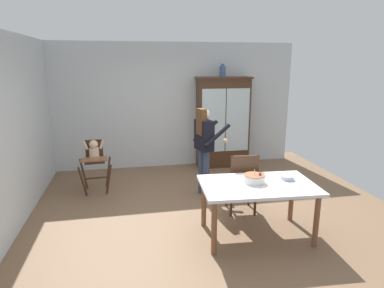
# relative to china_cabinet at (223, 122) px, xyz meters

# --- Properties ---
(ground_plane) EXTENTS (6.24, 6.24, 0.00)m
(ground_plane) POSITION_rel_china_cabinet_xyz_m (-1.01, -2.37, -0.99)
(ground_plane) COLOR brown
(wall_back) EXTENTS (5.32, 0.06, 2.70)m
(wall_back) POSITION_rel_china_cabinet_xyz_m (-1.01, 0.26, 0.36)
(wall_back) COLOR silver
(wall_back) RESTS_ON ground_plane
(wall_left) EXTENTS (0.06, 5.32, 2.70)m
(wall_left) POSITION_rel_china_cabinet_xyz_m (-3.64, -2.37, 0.36)
(wall_left) COLOR silver
(wall_left) RESTS_ON ground_plane
(china_cabinet) EXTENTS (1.18, 0.48, 1.98)m
(china_cabinet) POSITION_rel_china_cabinet_xyz_m (0.00, 0.00, 0.00)
(china_cabinet) COLOR #422819
(china_cabinet) RESTS_ON ground_plane
(ceramic_vase) EXTENTS (0.13, 0.13, 0.27)m
(ceramic_vase) POSITION_rel_china_cabinet_xyz_m (-0.03, 0.00, 1.10)
(ceramic_vase) COLOR #3D567F
(ceramic_vase) RESTS_ON china_cabinet
(high_chair_with_toddler) EXTENTS (0.61, 0.71, 0.95)m
(high_chair_with_toddler) POSITION_rel_china_cabinet_xyz_m (-2.67, -1.06, -0.34)
(high_chair_with_toddler) COLOR #422819
(high_chair_with_toddler) RESTS_ON ground_plane
(adult_person) EXTENTS (0.60, 0.59, 1.53)m
(adult_person) POSITION_rel_china_cabinet_xyz_m (-0.79, -1.59, -0.03)
(adult_person) COLOR #33425B
(adult_person) RESTS_ON ground_plane
(dining_table) EXTENTS (1.54, 1.01, 0.74)m
(dining_table) POSITION_rel_china_cabinet_xyz_m (-0.44, -3.13, -0.35)
(dining_table) COLOR silver
(dining_table) RESTS_ON ground_plane
(birthday_cake) EXTENTS (0.28, 0.28, 0.19)m
(birthday_cake) POSITION_rel_china_cabinet_xyz_m (-0.47, -3.06, -0.20)
(birthday_cake) COLOR white
(birthday_cake) RESTS_ON dining_table
(serving_bowl) EXTENTS (0.18, 0.18, 0.05)m
(serving_bowl) POSITION_rel_china_cabinet_xyz_m (0.01, -3.04, -0.23)
(serving_bowl) COLOR #B2BCC6
(serving_bowl) RESTS_ON dining_table
(dining_chair_far_side) EXTENTS (0.48, 0.48, 0.96)m
(dining_chair_far_side) POSITION_rel_china_cabinet_xyz_m (-0.40, -2.45, -0.44)
(dining_chair_far_side) COLOR #422819
(dining_chair_far_side) RESTS_ON ground_plane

